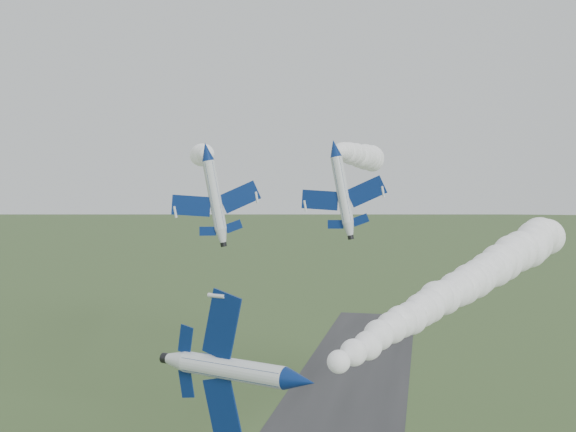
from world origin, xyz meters
name	(u,v)px	position (x,y,z in m)	size (l,w,h in m)	color
jet_lead	(300,381)	(6.83, -7.46, 28.09)	(7.17, 13.28, 11.31)	white
smoke_trail_jet_lead	(477,277)	(21.06, 27.19, 30.97)	(5.66, 68.32, 5.66)	white
jet_pair_left	(207,151)	(-10.46, 22.98, 45.61)	(10.49, 12.27, 3.46)	white
smoke_trail_jet_pair_left	(203,155)	(-22.28, 54.57, 46.93)	(4.46, 60.67, 4.46)	white
jet_pair_right	(334,148)	(5.06, 21.72, 45.72)	(9.33, 11.38, 3.15)	white
smoke_trail_jet_pair_right	(359,155)	(4.95, 50.26, 46.29)	(4.51, 51.45, 4.51)	white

